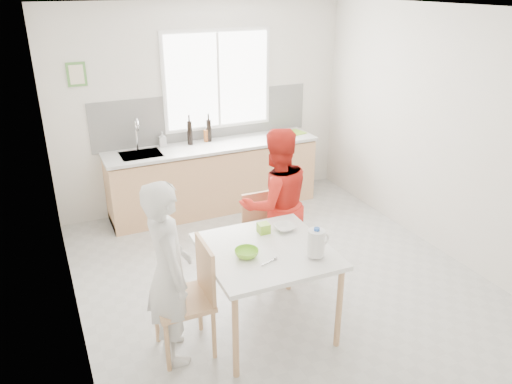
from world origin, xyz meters
TOP-DOWN VIEW (x-y plane):
  - ground at (0.00, 0.00)m, footprint 4.50×4.50m
  - room_shell at (0.00, 0.00)m, footprint 4.50×4.50m
  - window at (0.20, 2.23)m, footprint 1.50×0.06m
  - backsplash at (0.00, 2.24)m, footprint 3.00×0.02m
  - picture_frame at (-1.55, 2.23)m, footprint 0.22×0.03m
  - kitchen_counter at (-0.00, 1.95)m, footprint 2.84×0.64m
  - dining_table at (-0.47, -0.66)m, footprint 1.08×1.08m
  - chair_left at (-1.15, -0.64)m, footprint 0.47×0.47m
  - chair_far at (-0.10, 0.15)m, footprint 0.43×0.43m
  - person_white at (-1.32, -0.64)m, footprint 0.39×0.58m
  - person_red at (0.03, 0.15)m, footprint 0.80×0.63m
  - bowl_green at (-0.67, -0.71)m, footprint 0.21×0.21m
  - bowl_white at (-0.17, -0.42)m, footprint 0.20×0.20m
  - milk_jug at (-0.15, -0.95)m, footprint 0.20×0.14m
  - green_box at (-0.36, -0.38)m, footprint 0.10×0.10m
  - spoon at (-0.56, -0.88)m, footprint 0.16×0.06m
  - cutting_board at (1.19, 1.95)m, footprint 0.40×0.33m
  - wine_bottle_a at (-0.27, 2.07)m, footprint 0.07×0.07m
  - wine_bottle_b at (0.01, 2.11)m, footprint 0.07×0.07m
  - jar_amber at (-0.04, 2.10)m, footprint 0.06×0.06m
  - soap_bottle at (-0.61, 2.15)m, footprint 0.09×0.10m

SIDE VIEW (x-z plane):
  - ground at x=0.00m, z-range 0.00..0.00m
  - kitchen_counter at x=0.00m, z-range -0.27..1.10m
  - chair_far at x=-0.10m, z-range 0.05..0.96m
  - chair_left at x=-1.15m, z-range 0.05..1.04m
  - dining_table at x=-0.47m, z-range 0.32..1.14m
  - person_white at x=-1.32m, z-range 0.00..1.57m
  - person_red at x=0.03m, z-range 0.00..1.61m
  - spoon at x=-0.56m, z-range 0.82..0.83m
  - bowl_white at x=-0.17m, z-range 0.81..0.86m
  - bowl_green at x=-0.67m, z-range 0.81..0.88m
  - green_box at x=-0.36m, z-range 0.81..0.90m
  - cutting_board at x=1.19m, z-range 0.92..0.93m
  - milk_jug at x=-0.15m, z-range 0.82..1.07m
  - jar_amber at x=-0.04m, z-range 0.92..1.08m
  - soap_bottle at x=-0.61m, z-range 0.92..1.11m
  - wine_bottle_b at x=0.01m, z-range 0.92..1.22m
  - wine_bottle_a at x=-0.27m, z-range 0.92..1.24m
  - backsplash at x=0.00m, z-range 0.90..1.55m
  - room_shell at x=0.00m, z-range -0.61..3.89m
  - window at x=0.20m, z-range 1.05..2.35m
  - picture_frame at x=-1.55m, z-range 1.76..2.04m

